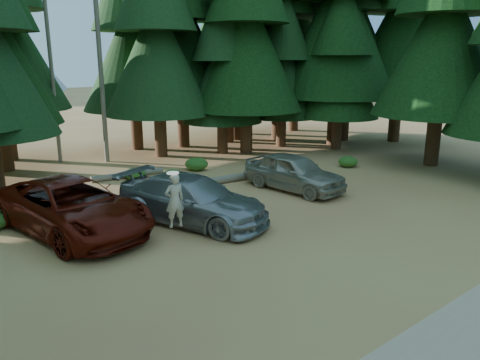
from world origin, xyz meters
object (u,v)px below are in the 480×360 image
(log_mid, at_px, (128,175))
(log_right, at_px, (212,181))
(frisbee_player, at_px, (175,200))
(red_pickup, at_px, (72,207))
(silver_minivan_center, at_px, (192,200))
(silver_minivan_right, at_px, (294,172))

(log_mid, distance_m, log_right, 4.20)
(log_right, bearing_deg, frisbee_player, -128.81)
(red_pickup, bearing_deg, frisbee_player, -63.36)
(red_pickup, distance_m, frisbee_player, 3.54)
(silver_minivan_center, xyz_separation_m, silver_minivan_right, (5.55, 0.70, -0.01))
(red_pickup, bearing_deg, silver_minivan_right, -15.51)
(log_mid, relative_size, log_right, 0.65)
(red_pickup, bearing_deg, silver_minivan_center, -34.45)
(red_pickup, xyz_separation_m, frisbee_player, (2.09, -2.82, 0.49))
(silver_minivan_center, bearing_deg, red_pickup, 134.30)
(frisbee_player, bearing_deg, red_pickup, -43.85)
(frisbee_player, bearing_deg, log_mid, -96.64)
(silver_minivan_right, xyz_separation_m, frisbee_player, (-6.95, -1.93, 0.56))
(log_right, bearing_deg, log_mid, 129.79)
(silver_minivan_right, distance_m, log_right, 3.62)
(frisbee_player, bearing_deg, silver_minivan_right, -154.83)
(red_pickup, xyz_separation_m, log_right, (6.81, 1.89, -0.68))
(silver_minivan_center, distance_m, silver_minivan_right, 5.59)
(log_right, bearing_deg, silver_minivan_center, -127.37)
(silver_minivan_center, distance_m, log_right, 4.85)
(silver_minivan_center, xyz_separation_m, log_mid, (1.00, 6.99, -0.65))
(frisbee_player, relative_size, log_right, 0.32)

